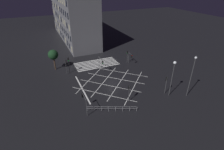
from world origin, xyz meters
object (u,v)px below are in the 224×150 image
street_tree_near (53,55)px  street_lamp_west (174,70)px  traffic_light_se_main (66,64)px  street_lamp_east (193,70)px  traffic_light_median_north (129,90)px  traffic_light_ne_cross (84,100)px  traffic_light_sw_cross (131,57)px  traffic_light_sw_main (127,54)px  traffic_light_median_south (101,62)px  traffic_light_nw_cross (166,82)px  traffic_light_se_cross (68,62)px

street_tree_near → street_lamp_west: bearing=132.1°
traffic_light_se_main → street_lamp_east: (-21.39, 20.10, 3.31)m
traffic_light_median_north → traffic_light_se_main: traffic_light_se_main is taller
traffic_light_ne_cross → street_lamp_east: street_lamp_east is taller
traffic_light_sw_cross → street_tree_near: bearing=-104.7°
traffic_light_se_main → street_tree_near: 4.95m
street_tree_near → traffic_light_sw_main: bearing=169.2°
traffic_light_sw_main → traffic_light_median_south: bearing=13.3°
traffic_light_nw_cross → traffic_light_se_main: 24.80m
traffic_light_ne_cross → street_lamp_west: bearing=-97.2°
traffic_light_se_cross → traffic_light_ne_cross: 16.62m
traffic_light_sw_cross → traffic_light_se_main: bearing=-94.2°
traffic_light_nw_cross → traffic_light_sw_cross: size_ratio=1.24×
traffic_light_se_cross → street_lamp_east: (-20.67, 20.46, 3.02)m
traffic_light_sw_cross → street_lamp_west: size_ratio=0.41×
street_lamp_east → street_tree_near: size_ratio=1.59×
traffic_light_sw_main → street_lamp_west: (-0.15, 18.71, 3.52)m
traffic_light_sw_main → traffic_light_median_north: 19.06m
traffic_light_sw_cross → traffic_light_ne_cross: traffic_light_ne_cross is taller
street_lamp_west → street_tree_near: (20.40, -22.57, -1.92)m
traffic_light_sw_cross → traffic_light_se_main: size_ratio=0.83×
traffic_light_sw_cross → traffic_light_sw_main: 1.59m
street_lamp_west → street_lamp_east: bearing=155.2°
traffic_light_se_cross → traffic_light_sw_main: bearing=89.5°
traffic_light_sw_main → traffic_light_median_north: traffic_light_sw_main is taller
traffic_light_median_north → street_lamp_east: 13.23m
traffic_light_se_main → traffic_light_ne_cross: (-0.12, 16.25, -0.16)m
traffic_light_median_south → traffic_light_ne_cross: 16.77m
traffic_light_nw_cross → street_lamp_east: (-3.79, 2.64, 3.21)m
traffic_light_sw_main → street_lamp_east: (-3.58, 20.30, 3.46)m
traffic_light_sw_cross → traffic_light_median_south: 9.28m
traffic_light_ne_cross → street_lamp_east: bearing=-100.3°
traffic_light_sw_cross → traffic_light_se_main: traffic_light_se_main is taller
traffic_light_se_cross → traffic_light_ne_cross: bearing=-2.1°
traffic_light_sw_cross → street_lamp_east: size_ratio=0.37×
traffic_light_median_north → traffic_light_ne_cross: (8.97, -0.49, 0.05)m
traffic_light_se_main → street_lamp_west: size_ratio=0.50×
traffic_light_median_south → traffic_light_sw_main: bearing=103.3°
traffic_light_median_north → traffic_light_median_south: traffic_light_median_north is taller
traffic_light_ne_cross → traffic_light_nw_cross: bearing=-94.0°
traffic_light_se_cross → traffic_light_median_south: (-8.11, 2.28, -0.43)m
traffic_light_sw_cross → traffic_light_median_north: (9.01, 15.40, 0.23)m
traffic_light_median_north → street_lamp_east: size_ratio=0.41×
traffic_light_nw_cross → traffic_light_ne_cross: (17.48, -1.22, -0.25)m
street_lamp_west → traffic_light_sw_cross: bearing=-90.4°
traffic_light_sw_cross → street_lamp_west: street_lamp_west is taller
traffic_light_nw_cross → traffic_light_median_south: (8.77, -15.54, -0.23)m
traffic_light_sw_cross → traffic_light_median_north: bearing=-30.3°
traffic_light_se_main → street_lamp_west: (-17.97, 18.51, 3.37)m
street_lamp_east → traffic_light_sw_cross: bearing=-80.0°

